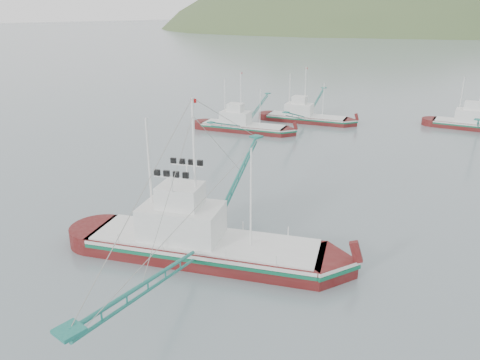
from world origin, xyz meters
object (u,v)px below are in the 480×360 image
Objects in this scene: bg_boat_far at (479,119)px; main_boat at (202,225)px; bg_boat_left at (243,119)px; bg_boat_extra at (306,111)px.

main_boat is at bearing -106.28° from bg_boat_far.
bg_boat_left and bg_boat_extra have the same top height.
bg_boat_left is 1.00× the size of bg_boat_extra.
bg_boat_left is 34.00m from bg_boat_far.
main_boat is at bearing -84.46° from bg_boat_extra.
main_boat is 1.32× the size of bg_boat_left.
bg_boat_far is at bearing 22.74° from bg_boat_left.
bg_boat_extra is at bearing 51.85° from bg_boat_left.
main_boat is 52.39m from bg_boat_far.
bg_boat_left is at bearing -149.76° from bg_boat_far.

